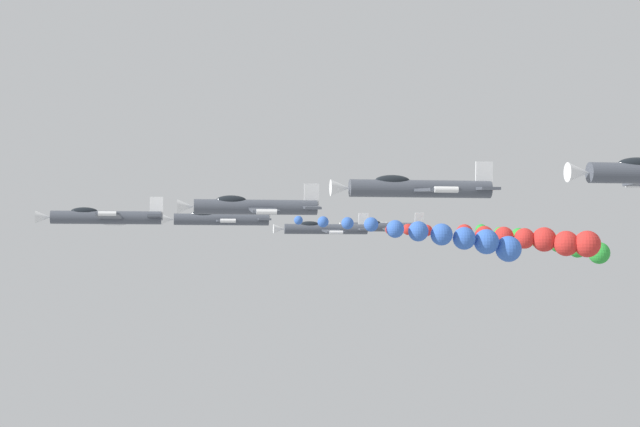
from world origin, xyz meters
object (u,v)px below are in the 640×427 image
object	(u,v)px
airplane_lead	(104,217)
airplane_right_inner	(220,219)
airplane_left_inner	(253,207)
airplane_left_outer	(418,188)
airplane_right_outer	(324,229)
airplane_high_slot	(385,227)

from	to	relation	value
airplane_lead	airplane_right_inner	size ratio (longest dim) A/B	1.00
airplane_lead	airplane_left_inner	world-z (taller)	airplane_left_inner
airplane_right_inner	airplane_left_outer	distance (m)	36.19
airplane_left_outer	airplane_right_outer	bearing A→B (deg)	-0.89
airplane_right_inner	airplane_right_outer	xyz separation A→B (m)	(11.12, -11.70, -0.40)
airplane_left_inner	airplane_left_outer	size ratio (longest dim) A/B	1.00
airplane_lead	airplane_left_outer	bearing A→B (deg)	-138.28
airplane_right_inner	airplane_high_slot	distance (m)	30.95
airplane_left_inner	airplane_right_outer	xyz separation A→B (m)	(33.67, -10.13, -0.21)
airplane_lead	airplane_left_inner	bearing A→B (deg)	-135.09
airplane_high_slot	airplane_right_outer	bearing A→B (deg)	142.44
airplane_left_inner	airplane_high_slot	distance (m)	49.38
airplane_left_inner	airplane_lead	bearing A→B (deg)	44.91
airplane_left_outer	airplane_left_inner	bearing A→B (deg)	38.29
airplane_lead	airplane_right_outer	world-z (taller)	airplane_right_outer
airplane_lead	airplane_high_slot	bearing A→B (deg)	-42.23
airplane_left_inner	airplane_high_slot	world-z (taller)	airplane_high_slot
airplane_right_outer	airplane_right_inner	bearing A→B (deg)	133.53
airplane_right_outer	airplane_lead	bearing A→B (deg)	135.53
airplane_right_inner	airplane_left_outer	xyz separation A→B (m)	(-34.48, -10.99, 0.30)
airplane_right_inner	airplane_right_outer	size ratio (longest dim) A/B	1.00
airplane_right_inner	airplane_high_slot	xyz separation A→B (m)	(22.93, -20.79, 0.37)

